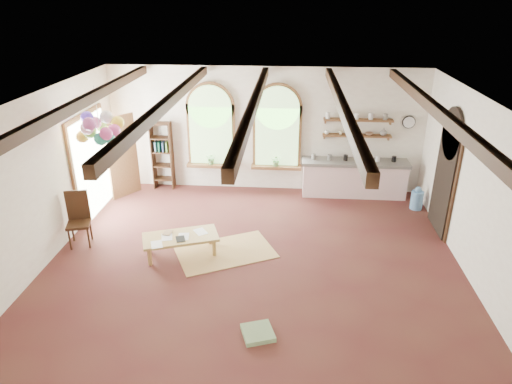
# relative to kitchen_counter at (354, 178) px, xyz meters

# --- Properties ---
(floor) EXTENTS (8.00, 8.00, 0.00)m
(floor) POSITION_rel_kitchen_counter_xyz_m (-2.30, -3.20, -0.48)
(floor) COLOR #542B22
(floor) RESTS_ON ground
(ceiling_beams) EXTENTS (6.20, 6.80, 0.18)m
(ceiling_beams) POSITION_rel_kitchen_counter_xyz_m (-2.30, -3.20, 2.62)
(ceiling_beams) COLOR #351C11
(ceiling_beams) RESTS_ON ceiling
(window_left) EXTENTS (1.30, 0.28, 2.20)m
(window_left) POSITION_rel_kitchen_counter_xyz_m (-3.70, 0.23, 1.16)
(window_left) COLOR brown
(window_left) RESTS_ON floor
(window_right) EXTENTS (1.30, 0.28, 2.20)m
(window_right) POSITION_rel_kitchen_counter_xyz_m (-2.00, 0.23, 1.16)
(window_right) COLOR brown
(window_right) RESTS_ON floor
(left_doorway) EXTENTS (0.10, 1.90, 2.50)m
(left_doorway) POSITION_rel_kitchen_counter_xyz_m (-6.25, -1.40, 0.67)
(left_doorway) COLOR brown
(left_doorway) RESTS_ON floor
(right_doorway) EXTENTS (0.10, 1.30, 2.40)m
(right_doorway) POSITION_rel_kitchen_counter_xyz_m (1.65, -1.70, 0.62)
(right_doorway) COLOR black
(right_doorway) RESTS_ON floor
(kitchen_counter) EXTENTS (2.68, 0.62, 0.94)m
(kitchen_counter) POSITION_rel_kitchen_counter_xyz_m (0.00, 0.00, 0.00)
(kitchen_counter) COLOR beige
(kitchen_counter) RESTS_ON floor
(wall_shelf_lower) EXTENTS (1.70, 0.24, 0.04)m
(wall_shelf_lower) POSITION_rel_kitchen_counter_xyz_m (0.00, 0.18, 1.07)
(wall_shelf_lower) COLOR brown
(wall_shelf_lower) RESTS_ON wall_back
(wall_shelf_upper) EXTENTS (1.70, 0.24, 0.04)m
(wall_shelf_upper) POSITION_rel_kitchen_counter_xyz_m (0.00, 0.18, 1.47)
(wall_shelf_upper) COLOR brown
(wall_shelf_upper) RESTS_ON wall_back
(wall_clock) EXTENTS (0.32, 0.04, 0.32)m
(wall_clock) POSITION_rel_kitchen_counter_xyz_m (1.25, 0.25, 1.42)
(wall_clock) COLOR black
(wall_clock) RESTS_ON wall_back
(bookshelf) EXTENTS (0.53, 0.32, 1.80)m
(bookshelf) POSITION_rel_kitchen_counter_xyz_m (-5.00, 0.12, 0.42)
(bookshelf) COLOR #351C11
(bookshelf) RESTS_ON floor
(coffee_table) EXTENTS (1.61, 1.13, 0.42)m
(coffee_table) POSITION_rel_kitchen_counter_xyz_m (-3.77, -3.22, -0.11)
(coffee_table) COLOR tan
(coffee_table) RESTS_ON floor
(side_chair) EXTENTS (0.56, 0.56, 1.14)m
(side_chair) POSITION_rel_kitchen_counter_xyz_m (-5.96, -2.97, -0.15)
(side_chair) COLOR #351C11
(side_chair) RESTS_ON floor
(floor_mat) EXTENTS (2.22, 1.89, 0.02)m
(floor_mat) POSITION_rel_kitchen_counter_xyz_m (-2.90, -3.09, -0.47)
(floor_mat) COLOR tan
(floor_mat) RESTS_ON floor
(floor_cushion) EXTENTS (0.59, 0.59, 0.08)m
(floor_cushion) POSITION_rel_kitchen_counter_xyz_m (-2.06, -5.45, -0.44)
(floor_cushion) COLOR gray
(floor_cushion) RESTS_ON floor
(water_jug_a) EXTENTS (0.30, 0.30, 0.58)m
(water_jug_a) POSITION_rel_kitchen_counter_xyz_m (1.45, -0.70, -0.23)
(water_jug_a) COLOR #5A8CC1
(water_jug_a) RESTS_ON floor
(water_jug_b) EXTENTS (0.33, 0.33, 0.64)m
(water_jug_b) POSITION_rel_kitchen_counter_xyz_m (1.00, -0.05, -0.20)
(water_jug_b) COLOR #5A8CC1
(water_jug_b) RESTS_ON floor
(balloon_cluster) EXTENTS (0.94, 0.98, 1.16)m
(balloon_cluster) POSITION_rel_kitchen_counter_xyz_m (-5.50, -2.36, 1.86)
(balloon_cluster) COLOR silver
(balloon_cluster) RESTS_ON floor
(table_book) EXTENTS (0.19, 0.25, 0.02)m
(table_book) POSITION_rel_kitchen_counter_xyz_m (-4.13, -3.12, -0.05)
(table_book) COLOR olive
(table_book) RESTS_ON coffee_table
(tablet) EXTENTS (0.24, 0.29, 0.01)m
(tablet) POSITION_rel_kitchen_counter_xyz_m (-3.74, -3.35, -0.05)
(tablet) COLOR black
(tablet) RESTS_ON coffee_table
(potted_plant_left) EXTENTS (0.27, 0.23, 0.30)m
(potted_plant_left) POSITION_rel_kitchen_counter_xyz_m (-3.70, 0.12, 0.37)
(potted_plant_left) COLOR #598C4C
(potted_plant_left) RESTS_ON window_left
(potted_plant_right) EXTENTS (0.27, 0.23, 0.30)m
(potted_plant_right) POSITION_rel_kitchen_counter_xyz_m (-2.00, 0.12, 0.37)
(potted_plant_right) COLOR #598C4C
(potted_plant_right) RESTS_ON window_right
(shelf_cup_a) EXTENTS (0.12, 0.10, 0.10)m
(shelf_cup_a) POSITION_rel_kitchen_counter_xyz_m (-0.75, 0.18, 1.14)
(shelf_cup_a) COLOR white
(shelf_cup_a) RESTS_ON wall_shelf_lower
(shelf_cup_b) EXTENTS (0.10, 0.10, 0.09)m
(shelf_cup_b) POSITION_rel_kitchen_counter_xyz_m (-0.40, 0.18, 1.14)
(shelf_cup_b) COLOR beige
(shelf_cup_b) RESTS_ON wall_shelf_lower
(shelf_bowl_a) EXTENTS (0.22, 0.22, 0.05)m
(shelf_bowl_a) POSITION_rel_kitchen_counter_xyz_m (-0.05, 0.18, 1.12)
(shelf_bowl_a) COLOR beige
(shelf_bowl_a) RESTS_ON wall_shelf_lower
(shelf_bowl_b) EXTENTS (0.20, 0.20, 0.06)m
(shelf_bowl_b) POSITION_rel_kitchen_counter_xyz_m (0.30, 0.18, 1.12)
(shelf_bowl_b) COLOR #8C664C
(shelf_bowl_b) RESTS_ON wall_shelf_lower
(shelf_vase) EXTENTS (0.18, 0.18, 0.19)m
(shelf_vase) POSITION_rel_kitchen_counter_xyz_m (0.65, 0.18, 1.19)
(shelf_vase) COLOR slate
(shelf_vase) RESTS_ON wall_shelf_lower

